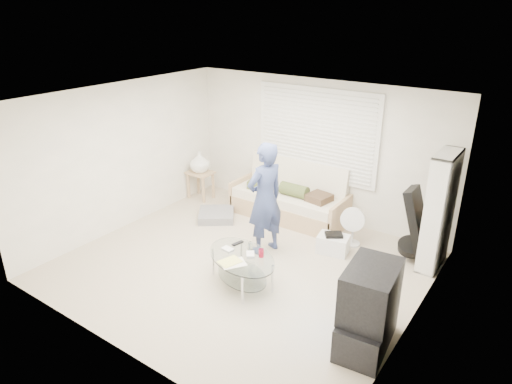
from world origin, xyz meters
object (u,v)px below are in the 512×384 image
Objects in this scene: bookshelf at (439,211)px; coffee_table at (242,261)px; tv_unit at (368,309)px; futon_sofa at (290,200)px.

bookshelf is 1.27× the size of coffee_table.
tv_unit reaches higher than coffee_table.
futon_sofa is 2.68m from bookshelf.
coffee_table is at bearing -134.92° from bookshelf.
tv_unit is (-0.13, -2.23, -0.39)m from bookshelf.
bookshelf is at bearing 45.08° from coffee_table.
tv_unit is at bearing -44.45° from futon_sofa.
bookshelf is 2.93m from coffee_table.
tv_unit is at bearing -93.22° from bookshelf.
bookshelf is at bearing -4.65° from futon_sofa.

